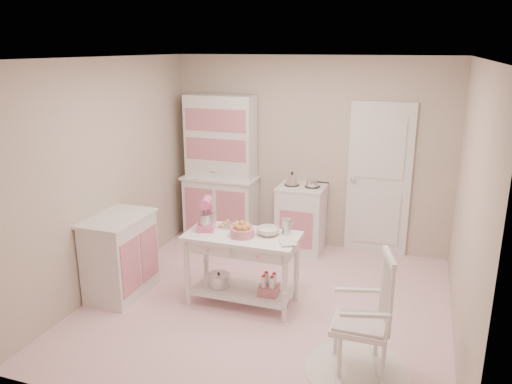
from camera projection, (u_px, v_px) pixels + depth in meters
room_shell at (267, 157)px, 4.96m from camera, size 3.84×3.84×2.62m
door at (379, 180)px, 6.55m from camera, size 0.82×0.05×2.04m
hutch at (220, 169)px, 7.02m from camera, size 1.06×0.50×2.08m
stove at (301, 218)px, 6.77m from camera, size 0.62×0.57×0.92m
base_cabinet at (120, 256)px, 5.56m from camera, size 0.54×0.84×0.92m
lace_rug at (357, 370)px, 4.33m from camera, size 0.92×0.92×0.01m
rocking_chair at (361, 314)px, 4.18m from camera, size 0.65×0.82×1.10m
work_table at (242, 269)px, 5.37m from camera, size 1.20×0.60×0.80m
stand_mixer at (206, 214)px, 5.35m from camera, size 0.27×0.32×0.34m
cookie_tray at (235, 226)px, 5.46m from camera, size 0.34×0.24×0.02m
bread_basket at (242, 232)px, 5.19m from camera, size 0.25×0.25×0.09m
mixing_bowl at (268, 231)px, 5.24m from camera, size 0.25×0.25×0.08m
metal_pitcher at (287, 227)px, 5.24m from camera, size 0.10×0.10×0.17m
recipe_book at (280, 243)px, 5.00m from camera, size 0.23×0.26×0.02m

